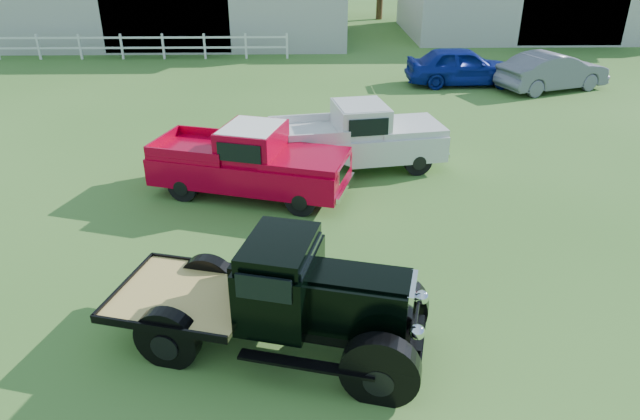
{
  "coord_description": "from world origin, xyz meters",
  "views": [
    {
      "loc": [
        -0.01,
        -8.39,
        5.85
      ],
      "look_at": [
        0.2,
        1.2,
        1.05
      ],
      "focal_mm": 32.0,
      "sensor_mm": 36.0,
      "label": 1
    }
  ],
  "objects_px": {
    "white_pickup": "(356,137)",
    "misc_car_blue": "(462,66)",
    "misc_car_grey": "(553,71)",
    "red_pickup": "(250,160)",
    "vintage_flatbed": "(275,295)"
  },
  "relations": [
    {
      "from": "red_pickup",
      "to": "misc_car_grey",
      "type": "relative_size",
      "value": 1.08
    },
    {
      "from": "misc_car_blue",
      "to": "misc_car_grey",
      "type": "bearing_deg",
      "value": -106.05
    },
    {
      "from": "white_pickup",
      "to": "misc_car_grey",
      "type": "distance_m",
      "value": 11.52
    },
    {
      "from": "red_pickup",
      "to": "white_pickup",
      "type": "bearing_deg",
      "value": 47.71
    },
    {
      "from": "vintage_flatbed",
      "to": "red_pickup",
      "type": "bearing_deg",
      "value": 113.42
    },
    {
      "from": "misc_car_blue",
      "to": "vintage_flatbed",
      "type": "bearing_deg",
      "value": 156.1
    },
    {
      "from": "white_pickup",
      "to": "misc_car_blue",
      "type": "relative_size",
      "value": 1.05
    },
    {
      "from": "misc_car_blue",
      "to": "misc_car_grey",
      "type": "xyz_separation_m",
      "value": [
        3.36,
        -0.9,
        -0.03
      ]
    },
    {
      "from": "white_pickup",
      "to": "red_pickup",
      "type": "bearing_deg",
      "value": -158.7
    },
    {
      "from": "vintage_flatbed",
      "to": "misc_car_blue",
      "type": "xyz_separation_m",
      "value": [
        6.77,
        16.06,
        -0.18
      ]
    },
    {
      "from": "misc_car_grey",
      "to": "white_pickup",
      "type": "bearing_deg",
      "value": 113.41
    },
    {
      "from": "red_pickup",
      "to": "misc_car_grey",
      "type": "xyz_separation_m",
      "value": [
        11.01,
        9.56,
        -0.14
      ]
    },
    {
      "from": "white_pickup",
      "to": "misc_car_grey",
      "type": "height_order",
      "value": "white_pickup"
    },
    {
      "from": "white_pickup",
      "to": "misc_car_blue",
      "type": "height_order",
      "value": "white_pickup"
    },
    {
      "from": "white_pickup",
      "to": "misc_car_grey",
      "type": "bearing_deg",
      "value": 33.78
    }
  ]
}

